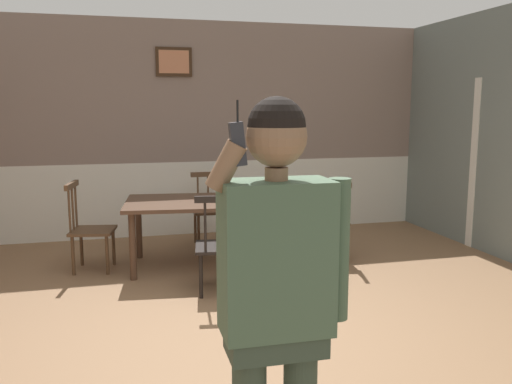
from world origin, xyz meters
The scene contains 8 objects.
ground_plane centered at (0.00, 0.00, 0.00)m, with size 7.80×7.80×0.00m, color #846042.
room_back_partition centered at (0.00, 3.55, 1.39)m, with size 6.74×0.17×2.88m.
dining_table centered at (0.04, 1.93, 0.66)m, with size 2.02×1.23×0.74m.
chair_near_window centered at (-1.30, 2.09, 0.46)m, with size 0.51×0.51×0.96m.
chair_by_doorway centered at (1.38, 1.77, 0.47)m, with size 0.49×0.49×0.93m.
chair_at_table_head centered at (0.14, 2.82, 0.46)m, with size 0.45×0.45×0.92m.
chair_opposite_corner centered at (-0.06, 1.04, 0.46)m, with size 0.54×0.54×0.96m.
person_figure centered at (-0.38, -1.85, 1.05)m, with size 0.59×0.24×1.79m.
Camera 1 is at (-0.97, -3.80, 1.76)m, focal length 37.65 mm.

